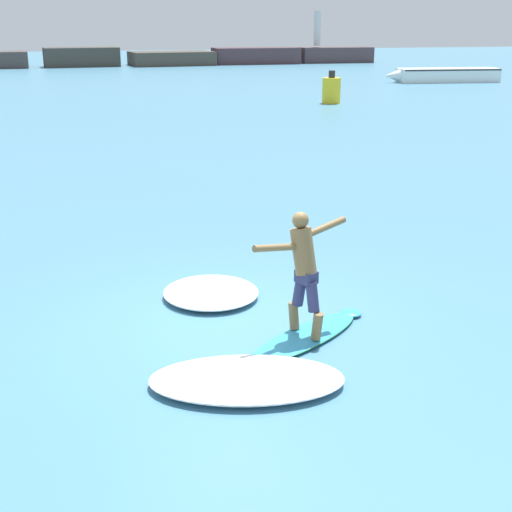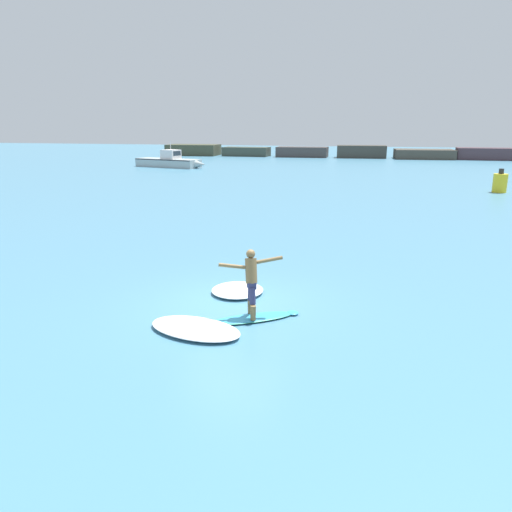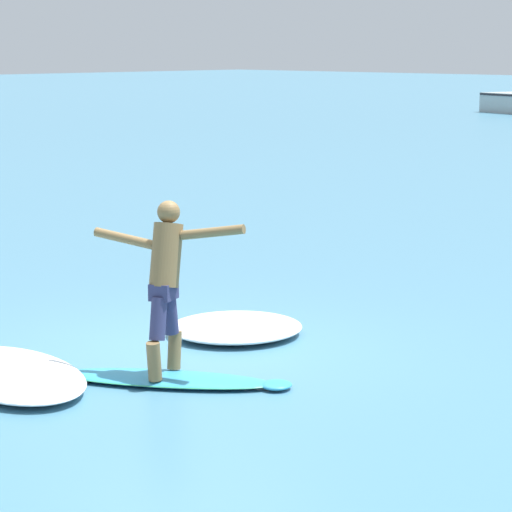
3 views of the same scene
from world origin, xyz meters
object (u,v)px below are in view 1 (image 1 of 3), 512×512
object	(u,v)px
surfer	(304,264)
small_boat_offshore	(444,75)
surfboard	(307,335)
channel_marker_buoy	(331,90)

from	to	relation	value
surfer	small_boat_offshore	distance (m)	44.29
surfboard	small_boat_offshore	distance (m)	44.28
surfer	channel_marker_buoy	distance (m)	29.18
surfer	small_boat_offshore	xyz separation A→B (m)	(23.43, 37.58, -0.55)
small_boat_offshore	channel_marker_buoy	size ratio (longest dim) A/B	5.09
surfer	channel_marker_buoy	bearing A→B (deg)	68.01
surfer	small_boat_offshore	bearing A→B (deg)	58.05
surfboard	surfer	size ratio (longest dim) A/B	1.31
small_boat_offshore	channel_marker_buoy	world-z (taller)	channel_marker_buoy
surfboard	small_boat_offshore	bearing A→B (deg)	58.13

